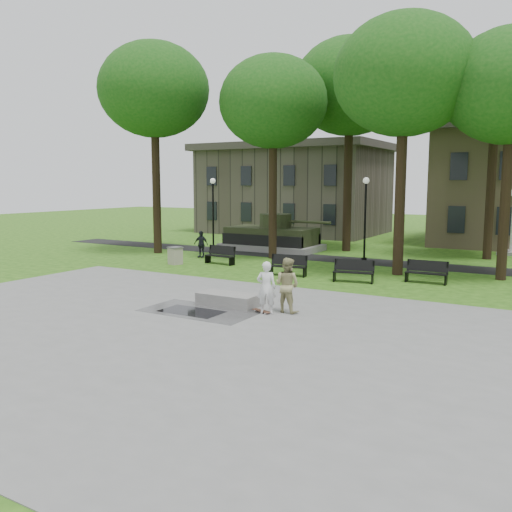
{
  "coord_description": "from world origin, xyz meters",
  "views": [
    {
      "loc": [
        10.67,
        -17.35,
        4.42
      ],
      "look_at": [
        -0.6,
        1.9,
        1.4
      ],
      "focal_mm": 38.0,
      "sensor_mm": 36.0,
      "label": 1
    }
  ],
  "objects_px": {
    "concrete_block": "(228,300)",
    "skateboarder": "(266,288)",
    "park_bench_0": "(221,254)",
    "trash_bin": "(175,256)",
    "friend_watching": "(287,285)"
  },
  "relations": [
    {
      "from": "concrete_block",
      "to": "skateboarder",
      "type": "relative_size",
      "value": 1.22
    },
    {
      "from": "skateboarder",
      "to": "park_bench_0",
      "type": "height_order",
      "value": "skateboarder"
    },
    {
      "from": "skateboarder",
      "to": "park_bench_0",
      "type": "bearing_deg",
      "value": -71.17
    },
    {
      "from": "skateboarder",
      "to": "park_bench_0",
      "type": "distance_m",
      "value": 11.73
    },
    {
      "from": "skateboarder",
      "to": "friend_watching",
      "type": "bearing_deg",
      "value": -154.29
    },
    {
      "from": "concrete_block",
      "to": "skateboarder",
      "type": "distance_m",
      "value": 1.94
    },
    {
      "from": "park_bench_0",
      "to": "skateboarder",
      "type": "bearing_deg",
      "value": -43.06
    },
    {
      "from": "concrete_block",
      "to": "skateboarder",
      "type": "height_order",
      "value": "skateboarder"
    },
    {
      "from": "friend_watching",
      "to": "trash_bin",
      "type": "bearing_deg",
      "value": -26.5
    },
    {
      "from": "friend_watching",
      "to": "trash_bin",
      "type": "distance_m",
      "value": 12.39
    },
    {
      "from": "park_bench_0",
      "to": "trash_bin",
      "type": "relative_size",
      "value": 1.91
    },
    {
      "from": "skateboarder",
      "to": "concrete_block",
      "type": "bearing_deg",
      "value": -34.14
    },
    {
      "from": "skateboarder",
      "to": "friend_watching",
      "type": "distance_m",
      "value": 0.75
    },
    {
      "from": "concrete_block",
      "to": "trash_bin",
      "type": "bearing_deg",
      "value": 138.88
    },
    {
      "from": "friend_watching",
      "to": "skateboarder",
      "type": "bearing_deg",
      "value": 55.44
    }
  ]
}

